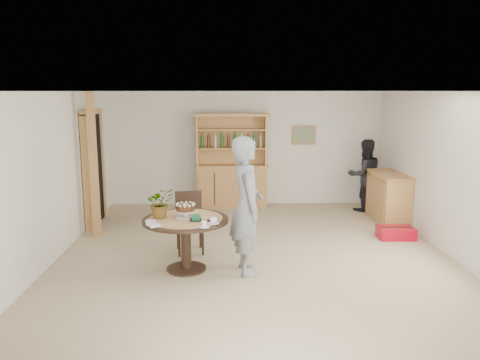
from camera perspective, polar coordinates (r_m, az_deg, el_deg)
name	(u,v)px	position (r m, az deg, el deg)	size (l,w,h in m)	color
ground	(254,257)	(7.26, 1.76, -9.39)	(7.00, 7.00, 0.00)	tan
room_shell	(255,144)	(6.86, 1.87, 4.40)	(6.04, 7.04, 2.52)	white
doorway	(93,166)	(9.25, -17.46, 1.60)	(0.13, 1.10, 2.18)	black
pine_post	(94,165)	(8.41, -17.42, 1.72)	(0.12, 0.12, 2.50)	tan
hutch	(232,176)	(10.20, -1.02, 0.53)	(1.62, 0.54, 2.04)	#DCB35D
sideboard	(388,197)	(9.57, 17.62, -1.98)	(0.54, 1.26, 0.94)	#DCB35D
dining_table	(186,229)	(6.63, -6.64, -5.93)	(1.20, 1.20, 0.76)	black
dining_chair	(189,218)	(7.44, -6.20, -4.61)	(0.48, 0.48, 0.95)	black
birthday_cake	(186,209)	(6.60, -6.66, -3.49)	(0.30, 0.30, 0.20)	white
flower_vase	(160,203)	(6.62, -9.70, -2.75)	(0.38, 0.33, 0.42)	#3F7233
gift_tray	(200,219)	(6.45, -4.86, -4.70)	(0.30, 0.20, 0.08)	black
coffee_cup_a	(214,221)	(6.28, -3.24, -4.96)	(0.15, 0.15, 0.09)	white
coffee_cup_b	(204,225)	(6.13, -4.41, -5.43)	(0.15, 0.15, 0.08)	white
napkins	(152,223)	(6.33, -10.62, -5.23)	(0.24, 0.33, 0.03)	white
teen_boy	(247,206)	(6.42, 0.80, -3.16)	(0.70, 0.46, 1.91)	gray
adult_person	(365,175)	(10.20, 14.94, 0.57)	(0.74, 0.58, 1.52)	black
red_suitcase	(396,233)	(8.55, 18.46, -6.11)	(0.61, 0.41, 0.21)	red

